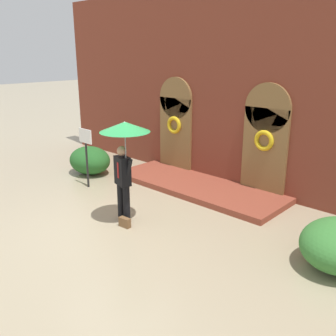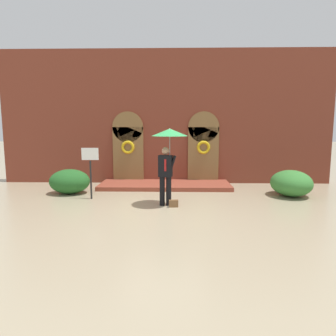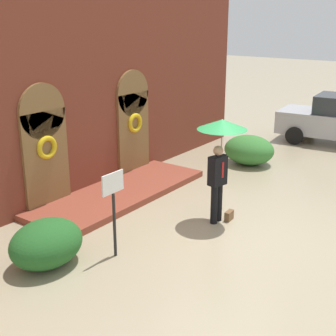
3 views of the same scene
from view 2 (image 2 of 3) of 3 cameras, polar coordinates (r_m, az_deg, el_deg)
name	(u,v)px [view 2 (image 2 of 3)]	position (r m, az deg, el deg)	size (l,w,h in m)	color
ground_plane	(162,207)	(9.13, -1.25, -7.48)	(80.00, 80.00, 0.00)	tan
building_facade	(166,120)	(12.95, -0.43, 9.04)	(14.00, 2.30, 5.60)	brown
person_with_umbrella	(169,144)	(9.04, 0.12, 4.68)	(1.10, 1.10, 2.36)	black
handbag	(174,204)	(9.12, 1.07, -6.78)	(0.28, 0.12, 0.22)	brown
sign_post	(90,165)	(10.28, -14.57, 0.62)	(0.56, 0.06, 1.72)	black
shrub_left	(70,181)	(11.45, -18.23, -2.44)	(1.45, 1.19, 0.89)	#235B23
shrub_right	(291,183)	(11.35, 22.42, -2.68)	(1.40, 1.59, 0.91)	#387A33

